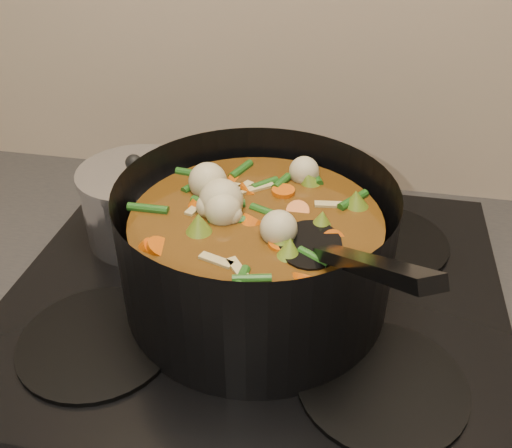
# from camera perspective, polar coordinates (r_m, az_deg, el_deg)

# --- Properties ---
(stovetop) EXTENTS (0.62, 0.54, 0.03)m
(stovetop) POSITION_cam_1_polar(r_m,az_deg,el_deg) (0.74, 0.05, -6.86)
(stovetop) COLOR black
(stovetop) RESTS_ON counter
(stockpot) EXTENTS (0.39, 0.42, 0.24)m
(stockpot) POSITION_cam_1_polar(r_m,az_deg,el_deg) (0.68, 0.04, -2.67)
(stockpot) COLOR black
(stockpot) RESTS_ON stovetop
(saucepan) EXTENTS (0.16, 0.16, 0.13)m
(saucepan) POSITION_cam_1_polar(r_m,az_deg,el_deg) (0.81, -11.58, 2.01)
(saucepan) COLOR silver
(saucepan) RESTS_ON stovetop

